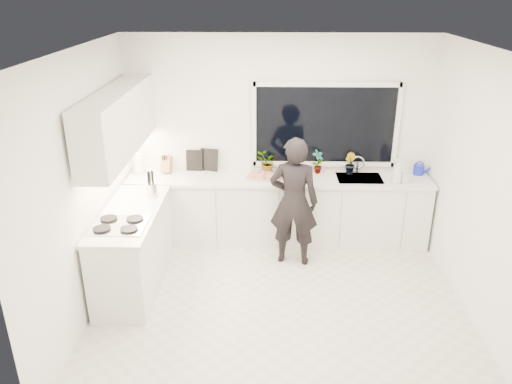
{
  "coord_description": "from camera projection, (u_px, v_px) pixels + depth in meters",
  "views": [
    {
      "loc": [
        -0.14,
        -4.62,
        3.26
      ],
      "look_at": [
        -0.27,
        0.4,
        1.15
      ],
      "focal_mm": 35.0,
      "sensor_mm": 36.0,
      "label": 1
    }
  ],
  "objects": [
    {
      "name": "picture_frame_large",
      "position": [
        194.0,
        160.0,
        6.69
      ],
      "size": [
        0.22,
        0.03,
        0.28
      ],
      "primitive_type": "cube",
      "rotation": [
        0.0,
        0.0,
        -0.06
      ],
      "color": "black",
      "rests_on": "countertop_back"
    },
    {
      "name": "knife_block",
      "position": [
        167.0,
        165.0,
        6.62
      ],
      "size": [
        0.15,
        0.13,
        0.22
      ],
      "primitive_type": "cube",
      "rotation": [
        0.0,
        0.0,
        -0.26
      ],
      "color": "olive",
      "rests_on": "countertop_back"
    },
    {
      "name": "base_cabinets_left",
      "position": [
        134.0,
        250.0,
        5.71
      ],
      "size": [
        0.58,
        1.6,
        0.88
      ],
      "primitive_type": "cube",
      "color": "white",
      "rests_on": "floor"
    },
    {
      "name": "pizza",
      "position": [
        265.0,
        176.0,
        6.46
      ],
      "size": [
        0.48,
        0.38,
        0.01
      ],
      "primitive_type": "cube",
      "rotation": [
        0.0,
        0.0,
        -0.22
      ],
      "color": "#AB3716",
      "rests_on": "pizza_tray"
    },
    {
      "name": "wall_right",
      "position": [
        484.0,
        191.0,
        4.95
      ],
      "size": [
        0.02,
        3.5,
        2.7
      ],
      "primitive_type": "cube",
      "color": "white",
      "rests_on": "ground"
    },
    {
      "name": "base_cabinets_back",
      "position": [
        278.0,
        211.0,
        6.68
      ],
      "size": [
        3.92,
        0.58,
        0.88
      ],
      "primitive_type": "cube",
      "color": "white",
      "rests_on": "floor"
    },
    {
      "name": "picture_frame_small",
      "position": [
        209.0,
        160.0,
        6.68
      ],
      "size": [
        0.25,
        0.08,
        0.3
      ],
      "primitive_type": "cube",
      "rotation": [
        0.0,
        0.0,
        -0.26
      ],
      "color": "black",
      "rests_on": "countertop_back"
    },
    {
      "name": "countertop_left",
      "position": [
        130.0,
        213.0,
        5.53
      ],
      "size": [
        0.62,
        1.6,
        0.04
      ],
      "primitive_type": "cube",
      "color": "silver",
      "rests_on": "base_cabinets_left"
    },
    {
      "name": "wall_left",
      "position": [
        83.0,
        187.0,
        5.04
      ],
      "size": [
        0.02,
        3.5,
        2.7
      ],
      "primitive_type": "cube",
      "color": "white",
      "rests_on": "ground"
    },
    {
      "name": "soap_bottles",
      "position": [
        399.0,
        172.0,
        6.27
      ],
      "size": [
        0.21,
        0.13,
        0.32
      ],
      "color": "#D8BF66",
      "rests_on": "countertop_back"
    },
    {
      "name": "wall_back",
      "position": [
        279.0,
        139.0,
        6.61
      ],
      "size": [
        4.0,
        0.02,
        2.7
      ],
      "primitive_type": "cube",
      "color": "white",
      "rests_on": "ground"
    },
    {
      "name": "herb_plants",
      "position": [
        294.0,
        162.0,
        6.58
      ],
      "size": [
        1.33,
        0.28,
        0.33
      ],
      "color": "#26662D",
      "rests_on": "countertop_back"
    },
    {
      "name": "countertop_back",
      "position": [
        279.0,
        179.0,
        6.49
      ],
      "size": [
        3.94,
        0.62,
        0.04
      ],
      "primitive_type": "cube",
      "color": "silver",
      "rests_on": "base_cabinets_back"
    },
    {
      "name": "ceiling",
      "position": [
        285.0,
        49.0,
        4.47
      ],
      "size": [
        4.0,
        3.5,
        0.02
      ],
      "primitive_type": "cube",
      "color": "white",
      "rests_on": "wall_back"
    },
    {
      "name": "pizza_tray",
      "position": [
        265.0,
        177.0,
        6.47
      ],
      "size": [
        0.52,
        0.43,
        0.03
      ],
      "primitive_type": "cube",
      "rotation": [
        0.0,
        0.0,
        -0.22
      ],
      "color": "silver",
      "rests_on": "countertop_back"
    },
    {
      "name": "floor",
      "position": [
        279.0,
        303.0,
        5.52
      ],
      "size": [
        4.0,
        3.5,
        0.02
      ],
      "primitive_type": "cube",
      "color": "beige",
      "rests_on": "ground"
    },
    {
      "name": "paper_towel_roll",
      "position": [
        139.0,
        164.0,
        6.58
      ],
      "size": [
        0.11,
        0.11,
        0.26
      ],
      "primitive_type": "cylinder",
      "rotation": [
        0.0,
        0.0,
        -0.03
      ],
      "color": "white",
      "rests_on": "countertop_back"
    },
    {
      "name": "sink",
      "position": [
        359.0,
        182.0,
        6.49
      ],
      "size": [
        0.58,
        0.42,
        0.14
      ],
      "primitive_type": "cube",
      "color": "silver",
      "rests_on": "countertop_back"
    },
    {
      "name": "faucet",
      "position": [
        358.0,
        165.0,
        6.61
      ],
      "size": [
        0.03,
        0.03,
        0.22
      ],
      "primitive_type": "cylinder",
      "color": "silver",
      "rests_on": "countertop_back"
    },
    {
      "name": "watering_can",
      "position": [
        419.0,
        170.0,
        6.57
      ],
      "size": [
        0.16,
        0.16,
        0.13
      ],
      "primitive_type": "cylinder",
      "rotation": [
        0.0,
        0.0,
        -0.15
      ],
      "color": "#1425BD",
      "rests_on": "countertop_back"
    },
    {
      "name": "stovetop",
      "position": [
        119.0,
        225.0,
        5.19
      ],
      "size": [
        0.56,
        0.48,
        0.03
      ],
      "primitive_type": "cube",
      "color": "black",
      "rests_on": "countertop_left"
    },
    {
      "name": "upper_cabinets",
      "position": [
        119.0,
        122.0,
        5.49
      ],
      "size": [
        0.34,
        2.1,
        0.7
      ],
      "primitive_type": "cube",
      "color": "white",
      "rests_on": "wall_left"
    },
    {
      "name": "window",
      "position": [
        325.0,
        125.0,
        6.49
      ],
      "size": [
        1.8,
        0.02,
        1.0
      ],
      "primitive_type": "cube",
      "color": "black",
      "rests_on": "wall_back"
    },
    {
      "name": "person",
      "position": [
        294.0,
        202.0,
        6.03
      ],
      "size": [
        0.64,
        0.47,
        1.63
      ],
      "primitive_type": "imported",
      "rotation": [
        0.0,
        0.0,
        3.0
      ],
      "color": "black",
      "rests_on": "floor"
    },
    {
      "name": "utensil_crock",
      "position": [
        151.0,
        190.0,
        5.9
      ],
      "size": [
        0.16,
        0.16,
        0.16
      ],
      "primitive_type": "cylinder",
      "rotation": [
        0.0,
        0.0,
        -0.27
      ],
      "color": "#B7B7BC",
      "rests_on": "countertop_left"
    }
  ]
}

